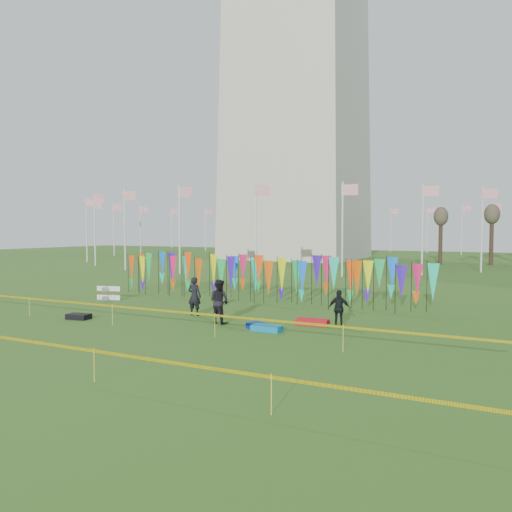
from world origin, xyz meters
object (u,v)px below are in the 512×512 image
at_px(box_kite, 108,293).
at_px(kite_bag_black, 79,316).
at_px(kite_bag_turquoise, 267,328).
at_px(person_right, 339,309).
at_px(kite_bag_blue, 260,326).
at_px(person_left, 194,296).
at_px(person_mid, 219,301).
at_px(kite_bag_red, 312,322).

height_order(box_kite, kite_bag_black, box_kite).
bearing_deg(kite_bag_turquoise, box_kite, 162.33).
bearing_deg(box_kite, person_right, -6.98).
relative_size(kite_bag_blue, kite_bag_black, 1.09).
bearing_deg(person_left, kite_bag_turquoise, 152.76).
relative_size(box_kite, person_right, 0.52).
xyz_separation_m(person_mid, kite_bag_blue, (2.10, -0.34, -0.82)).
height_order(person_left, kite_bag_black, person_left).
bearing_deg(kite_bag_turquoise, person_right, 41.51).
relative_size(box_kite, person_left, 0.45).
bearing_deg(kite_bag_red, kite_bag_black, -160.89).
xyz_separation_m(person_left, kite_bag_blue, (4.14, -1.52, -0.78)).
xyz_separation_m(person_left, kite_bag_red, (5.69, 0.25, -0.77)).
bearing_deg(kite_bag_blue, box_kite, 162.71).
relative_size(person_mid, kite_bag_red, 1.39).
height_order(person_left, person_right, person_left).
bearing_deg(person_right, box_kite, -22.81).
distance_m(box_kite, person_right, 14.11).
distance_m(person_mid, kite_bag_black, 6.46).
bearing_deg(person_left, box_kite, -22.06).
bearing_deg(person_left, person_right, 176.01).
distance_m(person_left, person_mid, 2.36).
distance_m(person_left, kite_bag_turquoise, 4.93).
height_order(person_mid, kite_bag_blue, person_mid).
bearing_deg(kite_bag_red, kite_bag_turquoise, -120.01).
height_order(person_left, kite_bag_turquoise, person_left).
height_order(box_kite, kite_bag_red, box_kite).
bearing_deg(person_right, person_left, -13.39).
bearing_deg(kite_bag_blue, person_right, 33.91).
bearing_deg(person_left, kite_bag_blue, 153.48).
distance_m(person_left, kite_bag_blue, 4.48).
bearing_deg(person_mid, kite_bag_black, 28.19).
bearing_deg(box_kite, kite_bag_red, -7.78).
xyz_separation_m(person_mid, kite_bag_turquoise, (2.50, -0.55, -0.82)).
xyz_separation_m(person_left, kite_bag_turquoise, (4.55, -1.73, -0.78)).
bearing_deg(person_right, kite_bag_black, 1.60).
xyz_separation_m(person_mid, person_right, (4.79, 1.47, -0.17)).
bearing_deg(kite_bag_black, box_kite, 121.28).
bearing_deg(kite_bag_blue, person_left, 159.91).
bearing_deg(kite_bag_blue, kite_bag_black, -168.88).
xyz_separation_m(box_kite, kite_bag_black, (3.12, -5.13, -0.28)).
height_order(kite_bag_turquoise, kite_bag_red, kite_bag_red).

